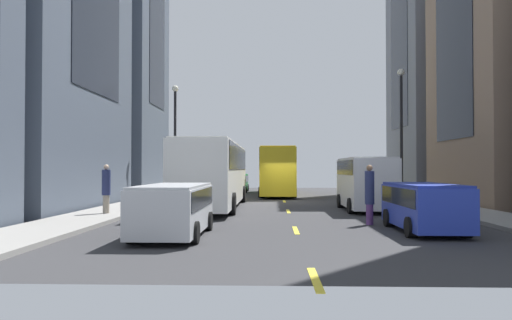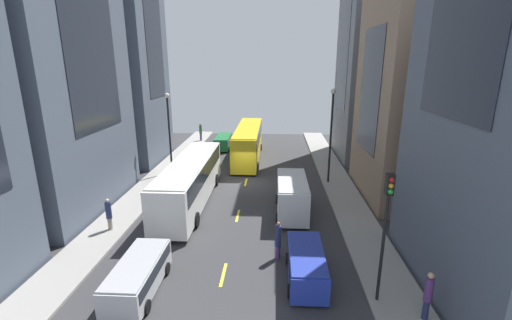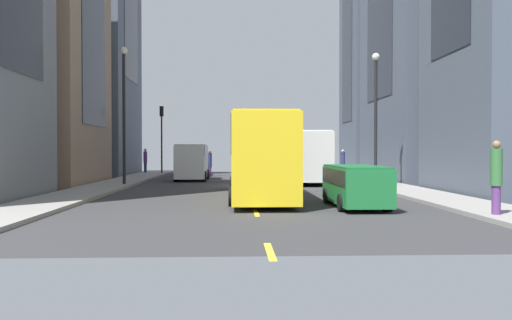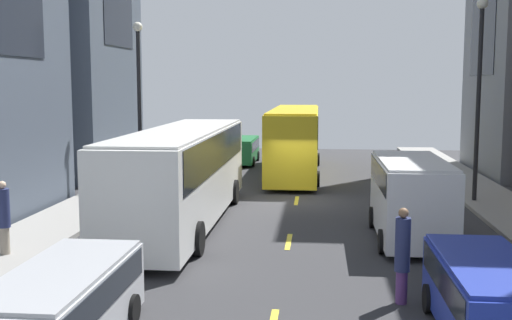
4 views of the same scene
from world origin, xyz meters
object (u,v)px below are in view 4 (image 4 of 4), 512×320
(city_bus_white, at_px, (183,168))
(pedestrian_crossing_mid, at_px, (402,253))
(delivery_van_white, at_px, (411,193))
(pedestrian_waiting_curb, at_px, (4,216))
(streetcar_yellow, at_px, (295,136))
(car_blue_0, at_px, (487,293))
(pedestrian_walking_far, at_px, (196,136))
(car_green_2, at_px, (242,149))
(car_silver_1, at_px, (62,303))

(city_bus_white, xyz_separation_m, pedestrian_crossing_mid, (6.58, -7.43, -0.85))
(delivery_van_white, distance_m, pedestrian_waiting_curb, 12.13)
(streetcar_yellow, relative_size, car_blue_0, 2.90)
(car_blue_0, distance_m, pedestrian_crossing_mid, 2.33)
(delivery_van_white, bearing_deg, pedestrian_crossing_mid, -99.75)
(delivery_van_white, distance_m, pedestrian_walking_far, 25.01)
(streetcar_yellow, height_order, car_green_2, streetcar_yellow)
(car_blue_0, relative_size, car_green_2, 0.91)
(city_bus_white, xyz_separation_m, pedestrian_waiting_curb, (-4.06, -4.88, -0.76))
(car_green_2, bearing_deg, pedestrian_crossing_mid, -74.94)
(city_bus_white, distance_m, pedestrian_walking_far, 21.13)
(car_blue_0, xyz_separation_m, pedestrian_walking_far, (-11.56, 30.11, 0.46))
(car_silver_1, distance_m, pedestrian_waiting_curb, 7.08)
(streetcar_yellow, xyz_separation_m, pedestrian_waiting_curb, (-7.48, -17.49, -0.88))
(car_green_2, xyz_separation_m, pedestrian_walking_far, (-3.59, 3.68, 0.45))
(car_silver_1, height_order, car_green_2, car_green_2)
(pedestrian_waiting_curb, bearing_deg, delivery_van_white, -15.25)
(car_green_2, height_order, pedestrian_crossing_mid, pedestrian_crossing_mid)
(delivery_van_white, distance_m, car_blue_0, 7.79)
(delivery_van_white, relative_size, car_blue_0, 1.24)
(pedestrian_walking_far, bearing_deg, pedestrian_crossing_mid, 177.86)
(city_bus_white, height_order, pedestrian_crossing_mid, city_bus_white)
(car_green_2, distance_m, pedestrian_waiting_curb, 22.37)
(city_bus_white, relative_size, car_green_2, 2.67)
(car_silver_1, bearing_deg, pedestrian_crossing_mid, 26.11)
(streetcar_yellow, relative_size, pedestrian_walking_far, 5.50)
(streetcar_yellow, relative_size, car_silver_1, 2.75)
(city_bus_white, height_order, car_blue_0, city_bus_white)
(city_bus_white, relative_size, pedestrian_waiting_curb, 6.14)
(city_bus_white, height_order, car_silver_1, city_bus_white)
(pedestrian_crossing_mid, height_order, pedestrian_walking_far, pedestrian_walking_far)
(city_bus_white, distance_m, pedestrian_crossing_mid, 9.96)
(car_green_2, bearing_deg, city_bus_white, -89.90)
(car_green_2, distance_m, pedestrian_crossing_mid, 25.43)
(delivery_van_white, distance_m, car_green_2, 20.17)
(pedestrian_crossing_mid, bearing_deg, delivery_van_white, -30.15)
(streetcar_yellow, relative_size, pedestrian_crossing_mid, 5.79)
(streetcar_yellow, xyz_separation_m, car_blue_0, (4.52, -21.92, -1.20))
(car_blue_0, distance_m, car_silver_1, 8.03)
(pedestrian_walking_far, bearing_deg, pedestrian_waiting_curb, 157.01)
(car_blue_0, bearing_deg, pedestrian_waiting_curb, 159.79)
(streetcar_yellow, xyz_separation_m, pedestrian_crossing_mid, (3.16, -20.05, -0.97))
(delivery_van_white, xyz_separation_m, car_silver_1, (-7.56, -9.10, -0.59))
(city_bus_white, distance_m, streetcar_yellow, 13.07)
(delivery_van_white, relative_size, pedestrian_waiting_curb, 2.61)
(pedestrian_crossing_mid, xyz_separation_m, pedestrian_walking_far, (-10.20, 28.24, 0.22))
(car_silver_1, bearing_deg, city_bus_white, 90.16)
(delivery_van_white, bearing_deg, car_silver_1, -129.73)
(pedestrian_walking_far, bearing_deg, delivery_van_white, -175.36)
(streetcar_yellow, bearing_deg, car_silver_1, -98.30)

